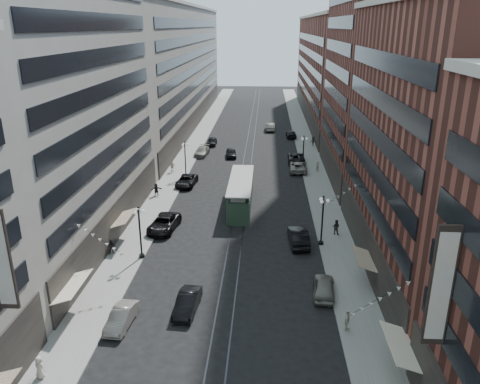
% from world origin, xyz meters
% --- Properties ---
extents(ground, '(220.00, 220.00, 0.00)m').
position_xyz_m(ground, '(0.00, 60.00, 0.00)').
color(ground, black).
rests_on(ground, ground).
extents(sidewalk_west, '(4.00, 180.00, 0.15)m').
position_xyz_m(sidewalk_west, '(-11.00, 70.00, 0.07)').
color(sidewalk_west, gray).
rests_on(sidewalk_west, ground).
extents(sidewalk_east, '(4.00, 180.00, 0.15)m').
position_xyz_m(sidewalk_east, '(11.00, 70.00, 0.07)').
color(sidewalk_east, gray).
rests_on(sidewalk_east, ground).
extents(rail_west, '(0.12, 180.00, 0.02)m').
position_xyz_m(rail_west, '(-0.70, 70.00, 0.01)').
color(rail_west, '#2D2D33').
rests_on(rail_west, ground).
extents(rail_east, '(0.12, 180.00, 0.02)m').
position_xyz_m(rail_east, '(0.70, 70.00, 0.01)').
color(rail_east, '#2D2D33').
rests_on(rail_east, ground).
extents(building_west_mid, '(8.00, 36.00, 28.00)m').
position_xyz_m(building_west_mid, '(-17.00, 33.00, 14.00)').
color(building_west_mid, '#9C978A').
rests_on(building_west_mid, ground).
extents(building_west_far, '(8.00, 90.00, 26.00)m').
position_xyz_m(building_west_far, '(-17.00, 96.00, 13.00)').
color(building_west_far, '#9C978A').
rests_on(building_west_far, ground).
extents(building_east_mid, '(8.00, 30.00, 24.00)m').
position_xyz_m(building_east_mid, '(17.00, 28.00, 12.00)').
color(building_east_mid, brown).
rests_on(building_east_mid, ground).
extents(building_east_tower, '(8.00, 26.00, 42.00)m').
position_xyz_m(building_east_tower, '(17.00, 56.00, 21.00)').
color(building_east_tower, brown).
rests_on(building_east_tower, ground).
extents(building_east_far, '(8.00, 72.00, 24.00)m').
position_xyz_m(building_east_far, '(17.00, 105.00, 12.00)').
color(building_east_far, brown).
rests_on(building_east_far, ground).
extents(lamppost_sw_far, '(1.03, 1.14, 5.52)m').
position_xyz_m(lamppost_sw_far, '(-9.20, 28.00, 3.10)').
color(lamppost_sw_far, black).
rests_on(lamppost_sw_far, sidewalk_west).
extents(lamppost_sw_mid, '(1.03, 1.14, 5.52)m').
position_xyz_m(lamppost_sw_mid, '(-9.20, 55.00, 3.10)').
color(lamppost_sw_mid, black).
rests_on(lamppost_sw_mid, sidewalk_west).
extents(lamppost_se_far, '(1.03, 1.14, 5.52)m').
position_xyz_m(lamppost_se_far, '(9.20, 32.00, 3.10)').
color(lamppost_se_far, black).
rests_on(lamppost_se_far, sidewalk_east).
extents(lamppost_se_mid, '(1.03, 1.14, 5.52)m').
position_xyz_m(lamppost_se_mid, '(9.20, 60.00, 3.10)').
color(lamppost_se_mid, black).
rests_on(lamppost_se_mid, sidewalk_east).
extents(streetcar, '(2.93, 13.23, 3.66)m').
position_xyz_m(streetcar, '(0.00, 43.01, 1.69)').
color(streetcar, '#273E2D').
rests_on(streetcar, ground).
extents(car_1, '(1.84, 4.41, 1.42)m').
position_xyz_m(car_1, '(-7.94, 16.87, 0.71)').
color(car_1, slate).
rests_on(car_1, ground).
extents(car_2, '(3.40, 6.19, 1.64)m').
position_xyz_m(car_2, '(-8.40, 35.01, 0.82)').
color(car_2, black).
rests_on(car_2, ground).
extents(car_4, '(2.31, 4.77, 1.57)m').
position_xyz_m(car_4, '(8.40, 22.24, 0.78)').
color(car_4, slate).
rests_on(car_4, ground).
extents(car_5, '(1.96, 4.70, 1.51)m').
position_xyz_m(car_5, '(-3.10, 19.18, 0.76)').
color(car_5, black).
rests_on(car_5, ground).
extents(pedestrian_1, '(0.90, 0.70, 1.63)m').
position_xyz_m(pedestrian_1, '(-11.56, 10.69, 0.96)').
color(pedestrian_1, '#BAAC9A').
rests_on(pedestrian_1, sidewalk_west).
extents(pedestrian_2, '(0.83, 0.55, 1.59)m').
position_xyz_m(pedestrian_2, '(-12.40, 28.52, 0.94)').
color(pedestrian_2, black).
rests_on(pedestrian_2, sidewalk_west).
extents(pedestrian_4, '(0.80, 1.13, 1.76)m').
position_xyz_m(pedestrian_4, '(9.56, 16.99, 1.03)').
color(pedestrian_4, beige).
rests_on(pedestrian_4, sidewalk_east).
extents(car_7, '(2.95, 5.66, 1.52)m').
position_xyz_m(car_7, '(-8.40, 50.81, 0.76)').
color(car_7, black).
rests_on(car_7, ground).
extents(car_8, '(2.57, 5.41, 1.52)m').
position_xyz_m(car_8, '(-8.40, 67.79, 0.76)').
color(car_8, gray).
rests_on(car_8, ground).
extents(car_9, '(1.82, 4.48, 1.52)m').
position_xyz_m(car_9, '(-7.48, 75.51, 0.76)').
color(car_9, black).
rests_on(car_9, ground).
extents(car_10, '(2.23, 5.45, 1.76)m').
position_xyz_m(car_10, '(6.80, 32.19, 0.88)').
color(car_10, black).
rests_on(car_10, ground).
extents(car_11, '(2.89, 5.94, 1.63)m').
position_xyz_m(car_11, '(8.40, 58.87, 0.81)').
color(car_11, gray).
rests_on(car_11, ground).
extents(car_12, '(2.15, 5.03, 1.45)m').
position_xyz_m(car_12, '(8.40, 82.94, 0.72)').
color(car_12, black).
rests_on(car_12, ground).
extents(car_13, '(2.21, 4.59, 1.51)m').
position_xyz_m(car_13, '(-3.04, 67.00, 0.76)').
color(car_13, black).
rests_on(car_13, ground).
extents(car_14, '(2.11, 5.35, 1.73)m').
position_xyz_m(car_14, '(4.02, 89.57, 0.87)').
color(car_14, gray).
rests_on(car_14, ground).
extents(pedestrian_5, '(1.65, 0.98, 1.71)m').
position_xyz_m(pedestrian_5, '(-11.79, 46.06, 1.01)').
color(pedestrian_5, black).
rests_on(pedestrian_5, sidewalk_west).
extents(pedestrian_6, '(1.13, 0.68, 1.80)m').
position_xyz_m(pedestrian_6, '(-11.67, 56.94, 1.05)').
color(pedestrian_6, '#C2B4A1').
rests_on(pedestrian_6, sidewalk_west).
extents(pedestrian_7, '(0.96, 0.73, 1.74)m').
position_xyz_m(pedestrian_7, '(11.11, 34.65, 1.02)').
color(pedestrian_7, black).
rests_on(pedestrian_7, sidewalk_east).
extents(pedestrian_8, '(0.78, 0.68, 1.79)m').
position_xyz_m(pedestrian_8, '(11.35, 58.35, 1.05)').
color(pedestrian_8, '#A49C88').
rests_on(pedestrian_8, sidewalk_east).
extents(pedestrian_9, '(1.24, 0.55, 1.90)m').
position_xyz_m(pedestrian_9, '(12.25, 75.26, 1.10)').
color(pedestrian_9, black).
rests_on(pedestrian_9, sidewalk_east).
extents(car_extra_0, '(2.89, 6.07, 1.67)m').
position_xyz_m(car_extra_0, '(8.40, 64.28, 0.84)').
color(car_extra_0, black).
rests_on(car_extra_0, ground).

